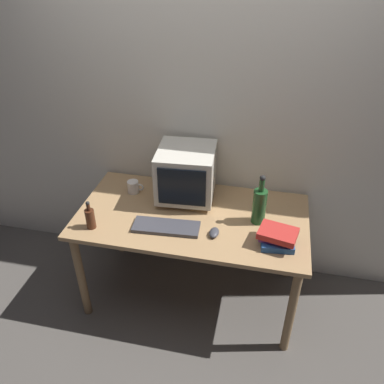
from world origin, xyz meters
TOP-DOWN VIEW (x-y plane):
  - ground_plane at (0.00, 0.00)m, footprint 6.00×6.00m
  - back_wall at (0.00, 0.46)m, footprint 4.00×0.08m
  - desk at (0.00, 0.00)m, footprint 1.52×0.80m
  - crt_monitor at (-0.08, 0.20)m, footprint 0.41×0.41m
  - keyboard at (-0.13, -0.18)m, footprint 0.43×0.18m
  - computer_mouse at (0.18, -0.18)m, footprint 0.06×0.10m
  - bottle_tall at (0.43, 0.02)m, footprint 0.09×0.09m
  - bottle_short at (-0.59, -0.27)m, footprint 0.06×0.06m
  - book_stack at (0.56, -0.18)m, footprint 0.25×0.20m
  - mug at (-0.47, 0.17)m, footprint 0.12×0.08m

SIDE VIEW (x-z plane):
  - ground_plane at x=0.00m, z-range 0.00..0.00m
  - desk at x=0.00m, z-range 0.28..1.03m
  - keyboard at x=-0.13m, z-range 0.75..0.77m
  - computer_mouse at x=0.18m, z-range 0.75..0.78m
  - mug at x=-0.47m, z-range 0.75..0.84m
  - book_stack at x=0.56m, z-range 0.75..0.85m
  - bottle_short at x=-0.59m, z-range 0.72..0.92m
  - bottle_tall at x=0.43m, z-range 0.70..1.05m
  - crt_monitor at x=-0.08m, z-range 0.75..1.12m
  - back_wall at x=0.00m, z-range 0.00..2.50m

